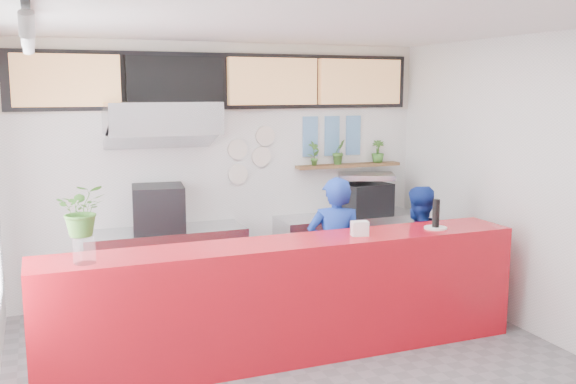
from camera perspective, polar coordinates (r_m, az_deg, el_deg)
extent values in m
plane|color=slate|center=(5.83, 1.67, -15.82)|extent=(5.00, 5.00, 0.00)
plane|color=silver|center=(5.32, 1.83, 14.95)|extent=(5.00, 5.00, 0.00)
plane|color=white|center=(7.71, -5.61, 1.94)|extent=(5.00, 0.00, 5.00)
plane|color=white|center=(6.75, 21.63, 0.31)|extent=(0.00, 5.00, 5.00)
cube|color=red|center=(5.97, 0.17, -9.52)|extent=(4.50, 0.60, 1.10)
cube|color=beige|center=(7.64, -5.72, 10.14)|extent=(5.00, 0.02, 0.80)
cube|color=#B2B5BA|center=(7.45, -10.81, -6.68)|extent=(1.80, 0.60, 0.90)
cube|color=black|center=(7.28, -11.45, -1.40)|extent=(0.63, 0.63, 0.50)
cube|color=#B2B5BA|center=(7.13, -11.14, 6.47)|extent=(1.20, 0.70, 0.35)
cube|color=#B2B5BA|center=(7.14, -11.09, 4.87)|extent=(1.20, 0.69, 0.31)
cube|color=#B2B5BA|center=(8.17, 5.30, -5.15)|extent=(1.80, 0.60, 0.90)
cube|color=black|center=(8.15, 6.90, -0.59)|extent=(0.66, 0.52, 0.39)
cube|color=silver|center=(8.10, 6.94, 1.42)|extent=(0.83, 0.72, 0.06)
cube|color=brown|center=(8.20, 5.41, 2.37)|extent=(1.40, 0.18, 0.04)
cube|color=tan|center=(7.25, -19.08, 9.35)|extent=(1.10, 0.10, 0.55)
cube|color=black|center=(7.39, -9.94, 9.70)|extent=(1.10, 0.10, 0.55)
cube|color=tan|center=(7.71, -1.35, 9.80)|extent=(1.10, 0.10, 0.55)
cube|color=tan|center=(8.18, 6.40, 9.71)|extent=(1.10, 0.10, 0.55)
cube|color=black|center=(7.61, -5.65, 9.77)|extent=(4.80, 0.04, 0.65)
cube|color=black|center=(4.88, -22.22, 14.11)|extent=(0.05, 2.40, 0.04)
cylinder|color=silver|center=(7.70, -4.50, 3.81)|extent=(0.24, 0.03, 0.24)
cylinder|color=silver|center=(7.80, -2.38, 3.16)|extent=(0.24, 0.03, 0.24)
cylinder|color=silver|center=(7.73, -4.48, 1.60)|extent=(0.24, 0.03, 0.24)
cylinder|color=silver|center=(7.79, -2.05, 5.01)|extent=(0.24, 0.03, 0.24)
cube|color=#598CBF|center=(8.01, 1.99, 5.84)|extent=(0.20, 0.02, 0.25)
cube|color=#598CBF|center=(8.14, 3.94, 5.87)|extent=(0.20, 0.02, 0.25)
cube|color=#598CBF|center=(8.27, 5.83, 5.90)|extent=(0.20, 0.02, 0.25)
cube|color=#598CBF|center=(8.03, 1.98, 4.06)|extent=(0.20, 0.02, 0.25)
cube|color=#598CBF|center=(8.16, 3.92, 4.12)|extent=(0.20, 0.02, 0.25)
cube|color=#598CBF|center=(8.29, 5.80, 4.18)|extent=(0.20, 0.02, 0.25)
imported|color=#163299|center=(6.64, 4.21, -5.44)|extent=(0.68, 0.57, 1.58)
imported|color=#163299|center=(7.17, 11.37, -5.15)|extent=(0.74, 0.61, 1.43)
imported|color=#3B6F26|center=(7.97, 2.33, 3.45)|extent=(0.19, 0.16, 0.30)
imported|color=#3B6F26|center=(8.12, 4.55, 3.58)|extent=(0.21, 0.19, 0.32)
imported|color=#3B6F26|center=(8.38, 7.99, 3.60)|extent=(0.21, 0.20, 0.29)
cylinder|color=white|center=(5.32, -17.66, -4.93)|extent=(0.19, 0.19, 0.21)
imported|color=#3B6F26|center=(5.26, -17.83, -1.53)|extent=(0.39, 0.34, 0.42)
cube|color=white|center=(6.05, 6.39, -3.25)|extent=(0.17, 0.13, 0.14)
cylinder|color=white|center=(6.49, 12.97, -3.12)|extent=(0.26, 0.26, 0.02)
cylinder|color=black|center=(6.47, 13.02, -1.85)|extent=(0.09, 0.09, 0.28)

